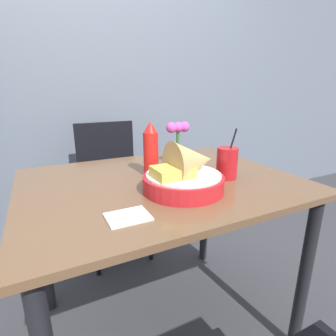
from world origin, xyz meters
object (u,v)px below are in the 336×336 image
(chair_far_window, at_px, (110,178))
(flower_vase, at_px, (178,142))
(ketchup_bottle, at_px, (151,150))
(food_basket, at_px, (186,173))
(drink_cup, at_px, (227,164))

(chair_far_window, relative_size, flower_vase, 4.28)
(ketchup_bottle, bearing_deg, flower_vase, 22.23)
(chair_far_window, distance_m, ketchup_bottle, 0.80)
(food_basket, xyz_separation_m, flower_vase, (0.12, 0.29, 0.05))
(chair_far_window, relative_size, food_basket, 3.08)
(food_basket, xyz_separation_m, drink_cup, (0.22, 0.05, -0.00))
(ketchup_bottle, xyz_separation_m, drink_cup, (0.27, -0.18, -0.05))
(flower_vase, bearing_deg, drink_cup, -68.23)
(food_basket, relative_size, ketchup_bottle, 1.28)
(chair_far_window, distance_m, flower_vase, 0.76)
(food_basket, bearing_deg, ketchup_bottle, 101.03)
(chair_far_window, xyz_separation_m, ketchup_bottle, (0.01, -0.72, 0.35))
(flower_vase, bearing_deg, food_basket, -112.79)
(food_basket, relative_size, flower_vase, 1.39)
(drink_cup, bearing_deg, chair_far_window, 107.09)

